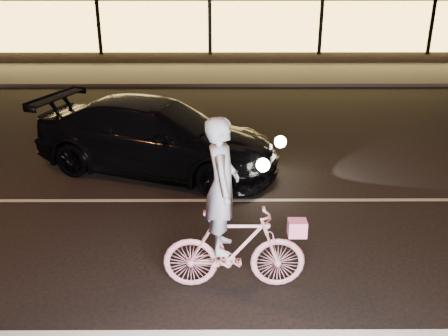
{
  "coord_description": "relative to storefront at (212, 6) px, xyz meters",
  "views": [
    {
      "loc": [
        0.48,
        -6.06,
        3.89
      ],
      "look_at": [
        0.51,
        0.6,
        1.2
      ],
      "focal_mm": 40.0,
      "sensor_mm": 36.0,
      "label": 1
    }
  ],
  "objects": [
    {
      "name": "ground",
      "position": [
        0.0,
        -18.97,
        -2.15
      ],
      "size": [
        90.0,
        90.0,
        0.0
      ],
      "primitive_type": "plane",
      "color": "black",
      "rests_on": "ground"
    },
    {
      "name": "lane_stripe_near",
      "position": [
        0.0,
        -20.47,
        -2.14
      ],
      "size": [
        60.0,
        0.12,
        0.01
      ],
      "primitive_type": "cube",
      "color": "silver",
      "rests_on": "ground"
    },
    {
      "name": "lane_stripe_far",
      "position": [
        0.0,
        -16.97,
        -2.14
      ],
      "size": [
        60.0,
        0.1,
        0.01
      ],
      "primitive_type": "cube",
      "color": "gray",
      "rests_on": "ground"
    },
    {
      "name": "sidewalk",
      "position": [
        0.0,
        -5.97,
        -2.09
      ],
      "size": [
        30.0,
        4.0,
        0.12
      ],
      "primitive_type": "cube",
      "color": "#383533",
      "rests_on": "ground"
    },
    {
      "name": "storefront",
      "position": [
        0.0,
        0.0,
        0.0
      ],
      "size": [
        25.4,
        8.42,
        4.2
      ],
      "color": "black",
      "rests_on": "ground"
    },
    {
      "name": "cyclist",
      "position": [
        0.59,
        -19.54,
        -1.33
      ],
      "size": [
        1.83,
        0.63,
        2.3
      ],
      "rotation": [
        0.0,
        0.0,
        1.57
      ],
      "color": "#E93868",
      "rests_on": "ground"
    },
    {
      "name": "sedan",
      "position": [
        -0.83,
        -15.5,
        -1.42
      ],
      "size": [
        5.37,
        3.57,
        1.45
      ],
      "rotation": [
        0.0,
        0.0,
        1.23
      ],
      "color": "black",
      "rests_on": "ground"
    }
  ]
}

